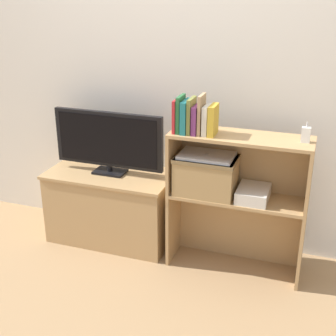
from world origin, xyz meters
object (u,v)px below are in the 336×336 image
book_plum (196,119)px  magazine_stack (253,194)px  tv (108,141)px  book_crimson (177,115)px  book_ivory (207,120)px  laptop (207,155)px  tv_stand (112,206)px  book_tan (201,115)px  storage_basket_left (206,174)px  book_forest (181,114)px  baby_monitor (306,135)px  book_mustard (213,120)px  book_olive (191,116)px  book_teal (186,116)px

book_plum → magazine_stack: book_plum is taller
tv → book_crimson: size_ratio=3.90×
book_ivory → laptop: bearing=87.4°
tv_stand → book_tan: book_tan is taller
tv → storage_basket_left: bearing=-7.2°
book_forest → book_tan: (0.13, 0.00, 0.01)m
book_tan → baby_monitor: size_ratio=2.00×
book_tan → magazine_stack: (0.33, 0.03, -0.48)m
tv → book_mustard: size_ratio=4.28×
storage_basket_left → magazine_stack: bearing=1.0°
book_ivory → storage_basket_left: book_ivory is taller
laptop → book_crimson: bearing=-172.1°
book_olive → book_tan: bearing=-0.0°
magazine_stack → book_teal: bearing=-175.8°
book_forest → baby_monitor: bearing=3.2°
tv_stand → book_forest: (0.55, -0.12, 0.76)m
book_tan → laptop: 0.27m
book_forest → laptop: bearing=9.1°
book_forest → laptop: 0.30m
book_ivory → book_mustard: bearing=-0.0°
book_crimson → baby_monitor: size_ratio=1.69×
tv_stand → baby_monitor: size_ratio=7.44×
book_crimson → magazine_stack: (0.49, 0.03, -0.46)m
book_plum → book_ivory: (0.06, 0.00, 0.00)m
book_forest → book_tan: book_tan is taller
book_mustard → baby_monitor: (0.53, 0.04, -0.05)m
baby_monitor → magazine_stack: bearing=-177.9°
book_forest → tv_stand: bearing=167.9°
tv → book_ivory: book_ivory is taller
book_forest → book_mustard: (0.20, 0.00, -0.02)m
book_crimson → magazine_stack: 0.67m
book_teal → baby_monitor: size_ratio=1.66×
storage_basket_left → magazine_stack: size_ratio=1.56×
book_teal → magazine_stack: (0.43, 0.03, -0.46)m
tv_stand → storage_basket_left: storage_basket_left is taller
book_plum → book_teal: bearing=180.0°
book_ivory → baby_monitor: bearing=4.1°
baby_monitor → book_ivory: bearing=-175.9°
book_crimson → book_ivory: book_crimson is taller
book_plum → baby_monitor: (0.63, 0.04, -0.04)m
storage_basket_left → laptop: size_ratio=1.14×
tv_stand → book_olive: (0.61, -0.12, 0.75)m
baby_monitor → storage_basket_left: size_ratio=0.31×
baby_monitor → book_olive: bearing=-176.5°
magazine_stack → book_crimson: bearing=-176.3°
book_ivory → laptop: 0.23m
book_plum → book_mustard: 0.10m
book_crimson → book_tan: (0.15, 0.00, 0.02)m
book_plum → storage_basket_left: 0.36m
book_olive → book_mustard: 0.13m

